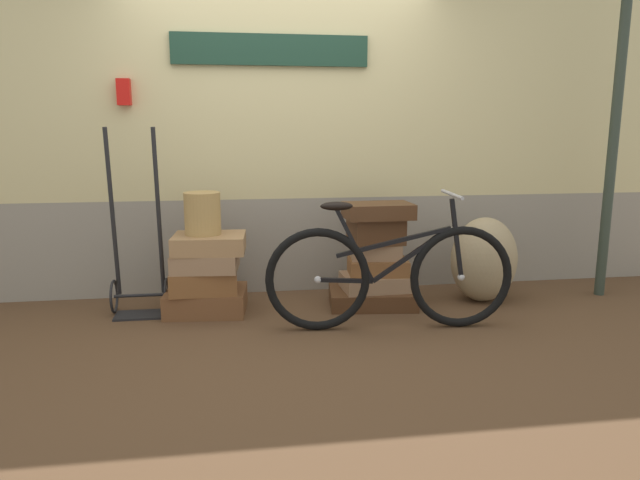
{
  "coord_description": "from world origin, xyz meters",
  "views": [
    {
      "loc": [
        -0.39,
        -4.05,
        1.39
      ],
      "look_at": [
        0.24,
        0.15,
        0.56
      ],
      "focal_mm": 32.57,
      "sensor_mm": 36.0,
      "label": 1
    }
  ],
  "objects_px": {
    "suitcase_5": "(377,282)",
    "wicker_basket": "(202,213)",
    "suitcase_7": "(376,251)",
    "suitcase_1": "(204,280)",
    "suitcase_0": "(206,301)",
    "suitcase_4": "(372,297)",
    "suitcase_6": "(378,266)",
    "suitcase_9": "(378,211)",
    "suitcase_2": "(206,261)",
    "suitcase_3": "(209,243)",
    "burlap_sack": "(484,260)",
    "suitcase_8": "(376,231)",
    "luggage_trolley": "(139,268)",
    "bicycle": "(390,276)"
  },
  "relations": [
    {
      "from": "suitcase_5",
      "to": "wicker_basket",
      "type": "distance_m",
      "value": 1.45
    },
    {
      "from": "suitcase_0",
      "to": "suitcase_9",
      "type": "height_order",
      "value": "suitcase_9"
    },
    {
      "from": "suitcase_7",
      "to": "luggage_trolley",
      "type": "relative_size",
      "value": 0.28
    },
    {
      "from": "suitcase_4",
      "to": "suitcase_8",
      "type": "height_order",
      "value": "suitcase_8"
    },
    {
      "from": "suitcase_2",
      "to": "suitcase_5",
      "type": "distance_m",
      "value": 1.34
    },
    {
      "from": "burlap_sack",
      "to": "suitcase_4",
      "type": "bearing_deg",
      "value": 179.09
    },
    {
      "from": "suitcase_6",
      "to": "burlap_sack",
      "type": "height_order",
      "value": "burlap_sack"
    },
    {
      "from": "suitcase_2",
      "to": "suitcase_0",
      "type": "bearing_deg",
      "value": 104.56
    },
    {
      "from": "suitcase_3",
      "to": "burlap_sack",
      "type": "height_order",
      "value": "burlap_sack"
    },
    {
      "from": "suitcase_5",
      "to": "burlap_sack",
      "type": "height_order",
      "value": "burlap_sack"
    },
    {
      "from": "suitcase_9",
      "to": "bicycle",
      "type": "height_order",
      "value": "bicycle"
    },
    {
      "from": "suitcase_1",
      "to": "suitcase_9",
      "type": "xyz_separation_m",
      "value": [
        1.33,
        -0.0,
        0.5
      ]
    },
    {
      "from": "suitcase_6",
      "to": "suitcase_7",
      "type": "relative_size",
      "value": 1.19
    },
    {
      "from": "suitcase_4",
      "to": "burlap_sack",
      "type": "distance_m",
      "value": 0.95
    },
    {
      "from": "suitcase_8",
      "to": "bicycle",
      "type": "distance_m",
      "value": 0.59
    },
    {
      "from": "suitcase_2",
      "to": "burlap_sack",
      "type": "distance_m",
      "value": 2.19
    },
    {
      "from": "suitcase_5",
      "to": "luggage_trolley",
      "type": "relative_size",
      "value": 0.39
    },
    {
      "from": "suitcase_5",
      "to": "suitcase_9",
      "type": "height_order",
      "value": "suitcase_9"
    },
    {
      "from": "suitcase_1",
      "to": "burlap_sack",
      "type": "relative_size",
      "value": 0.71
    },
    {
      "from": "suitcase_4",
      "to": "luggage_trolley",
      "type": "distance_m",
      "value": 1.81
    },
    {
      "from": "suitcase_5",
      "to": "suitcase_7",
      "type": "bearing_deg",
      "value": 109.99
    },
    {
      "from": "luggage_trolley",
      "to": "suitcase_3",
      "type": "bearing_deg",
      "value": -10.88
    },
    {
      "from": "suitcase_8",
      "to": "suitcase_9",
      "type": "height_order",
      "value": "suitcase_9"
    },
    {
      "from": "suitcase_9",
      "to": "luggage_trolley",
      "type": "height_order",
      "value": "luggage_trolley"
    },
    {
      "from": "suitcase_8",
      "to": "burlap_sack",
      "type": "height_order",
      "value": "suitcase_8"
    },
    {
      "from": "suitcase_4",
      "to": "burlap_sack",
      "type": "relative_size",
      "value": 0.97
    },
    {
      "from": "suitcase_7",
      "to": "suitcase_3",
      "type": "bearing_deg",
      "value": -171.86
    },
    {
      "from": "luggage_trolley",
      "to": "bicycle",
      "type": "xyz_separation_m",
      "value": [
        1.77,
        -0.62,
        0.03
      ]
    },
    {
      "from": "suitcase_2",
      "to": "suitcase_3",
      "type": "xyz_separation_m",
      "value": [
        0.03,
        0.01,
        0.13
      ]
    },
    {
      "from": "suitcase_5",
      "to": "suitcase_2",
      "type": "bearing_deg",
      "value": 178.22
    },
    {
      "from": "suitcase_1",
      "to": "wicker_basket",
      "type": "xyz_separation_m",
      "value": [
        0.01,
        0.02,
        0.5
      ]
    },
    {
      "from": "suitcase_7",
      "to": "suitcase_8",
      "type": "relative_size",
      "value": 0.96
    },
    {
      "from": "suitcase_9",
      "to": "suitcase_0",
      "type": "bearing_deg",
      "value": 176.42
    },
    {
      "from": "luggage_trolley",
      "to": "burlap_sack",
      "type": "xyz_separation_m",
      "value": [
        2.69,
        -0.1,
        -0.01
      ]
    },
    {
      "from": "suitcase_2",
      "to": "suitcase_5",
      "type": "relative_size",
      "value": 0.86
    },
    {
      "from": "suitcase_1",
      "to": "suitcase_2",
      "type": "height_order",
      "value": "suitcase_2"
    },
    {
      "from": "suitcase_0",
      "to": "bicycle",
      "type": "xyz_separation_m",
      "value": [
        1.27,
        -0.56,
        0.29
      ]
    },
    {
      "from": "suitcase_0",
      "to": "suitcase_3",
      "type": "relative_size",
      "value": 1.13
    },
    {
      "from": "suitcase_2",
      "to": "burlap_sack",
      "type": "xyz_separation_m",
      "value": [
        2.19,
        0.01,
        -0.07
      ]
    },
    {
      "from": "suitcase_5",
      "to": "suitcase_8",
      "type": "height_order",
      "value": "suitcase_8"
    },
    {
      "from": "suitcase_6",
      "to": "suitcase_7",
      "type": "height_order",
      "value": "suitcase_7"
    },
    {
      "from": "suitcase_2",
      "to": "suitcase_7",
      "type": "distance_m",
      "value": 1.31
    },
    {
      "from": "suitcase_0",
      "to": "wicker_basket",
      "type": "bearing_deg",
      "value": -92.83
    },
    {
      "from": "suitcase_1",
      "to": "suitcase_8",
      "type": "bearing_deg",
      "value": 1.09
    },
    {
      "from": "suitcase_3",
      "to": "suitcase_6",
      "type": "xyz_separation_m",
      "value": [
        1.29,
        0.03,
        -0.23
      ]
    },
    {
      "from": "suitcase_6",
      "to": "suitcase_9",
      "type": "xyz_separation_m",
      "value": [
        -0.01,
        -0.03,
        0.45
      ]
    },
    {
      "from": "suitcase_0",
      "to": "suitcase_6",
      "type": "height_order",
      "value": "suitcase_6"
    },
    {
      "from": "suitcase_2",
      "to": "suitcase_9",
      "type": "height_order",
      "value": "suitcase_9"
    },
    {
      "from": "suitcase_7",
      "to": "suitcase_1",
      "type": "bearing_deg",
      "value": -172.15
    },
    {
      "from": "suitcase_0",
      "to": "suitcase_4",
      "type": "distance_m",
      "value": 1.29
    }
  ]
}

